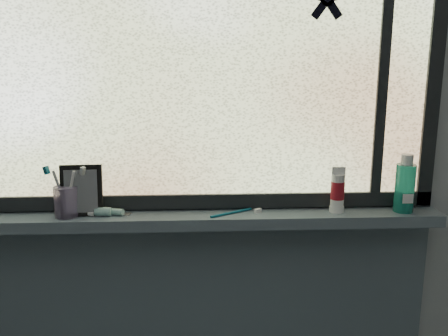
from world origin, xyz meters
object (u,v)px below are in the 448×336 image
mouthwash_bottle (405,183)px  cream_tube (338,188)px  vanity_mirror (82,190)px  toothbrush_cup (66,201)px

mouthwash_bottle → cream_tube: size_ratio=1.46×
vanity_mirror → toothbrush_cup: (-0.05, -0.01, -0.03)m
toothbrush_cup → mouthwash_bottle: mouthwash_bottle is taller
cream_tube → vanity_mirror: bearing=179.5°
vanity_mirror → mouthwash_bottle: bearing=-2.6°
toothbrush_cup → cream_tube: 0.91m
vanity_mirror → toothbrush_cup: size_ratio=1.68×
vanity_mirror → cream_tube: bearing=-2.4°
toothbrush_cup → cream_tube: size_ratio=0.91×
vanity_mirror → mouthwash_bottle: (1.09, -0.01, 0.01)m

